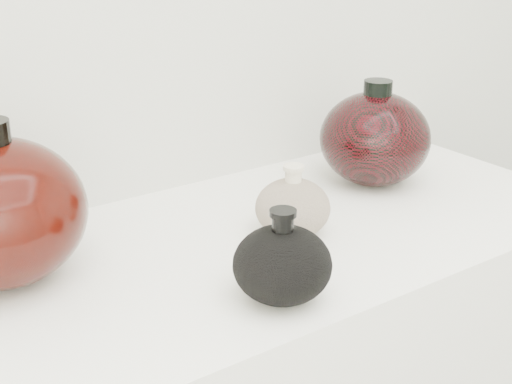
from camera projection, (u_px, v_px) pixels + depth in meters
black_gourd_vase at (282, 264)px, 0.89m from camera, size 0.16×0.16×0.12m
cream_gourd_vase at (293, 207)px, 1.07m from camera, size 0.12×0.12×0.11m
right_round_pot at (375, 138)px, 1.26m from camera, size 0.22×0.22×0.19m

